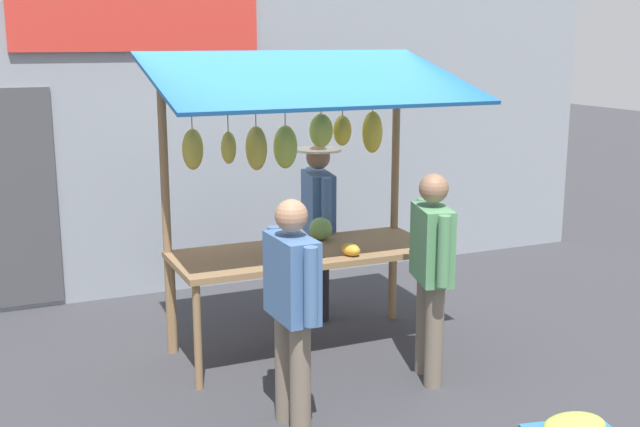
{
  "coord_description": "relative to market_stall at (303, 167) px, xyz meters",
  "views": [
    {
      "loc": [
        2.48,
        5.92,
        2.6
      ],
      "look_at": [
        0.0,
        0.3,
        1.25
      ],
      "focal_mm": 44.96,
      "sensor_mm": 36.0,
      "label": 1
    }
  ],
  "objects": [
    {
      "name": "market_stall",
      "position": [
        0.0,
        0.0,
        0.0
      ],
      "size": [
        2.5,
        1.46,
        2.5
      ],
      "color": "olive",
      "rests_on": "ground"
    },
    {
      "name": "street_backdrop",
      "position": [
        0.08,
        -2.13,
        0.13
      ],
      "size": [
        9.0,
        0.3,
        3.4
      ],
      "color": "#8C939E",
      "rests_on": "ground"
    },
    {
      "name": "ground_plane",
      "position": [
        0.01,
        0.07,
        -1.57
      ],
      "size": [
        40.0,
        40.0,
        0.0
      ],
      "primitive_type": "plane",
      "color": "#38383D"
    },
    {
      "name": "vendor_with_sunhat",
      "position": [
        -0.43,
        -0.68,
        -0.6
      ],
      "size": [
        0.42,
        0.69,
        1.64
      ],
      "rotation": [
        0.0,
        0.0,
        1.4
      ],
      "color": "#232328",
      "rests_on": "ground"
    },
    {
      "name": "shopper_with_shopping_bag",
      "position": [
        -0.63,
        1.0,
        -0.63
      ],
      "size": [
        0.34,
        0.67,
        1.62
      ],
      "rotation": [
        0.0,
        0.0,
        -1.85
      ],
      "color": "#726656",
      "rests_on": "ground"
    },
    {
      "name": "shopper_in_striped_shirt",
      "position": [
        0.63,
        1.31,
        -0.65
      ],
      "size": [
        0.23,
        0.68,
        1.59
      ],
      "rotation": [
        0.0,
        0.0,
        -1.54
      ],
      "color": "#726656",
      "rests_on": "ground"
    }
  ]
}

